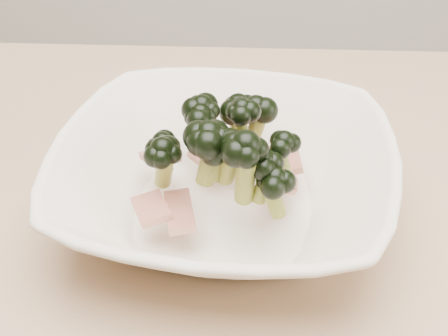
# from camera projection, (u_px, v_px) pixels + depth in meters

# --- Properties ---
(dining_table) EXTENTS (1.20, 0.80, 0.75)m
(dining_table) POSITION_uv_depth(u_px,v_px,m) (195.00, 312.00, 0.61)
(dining_table) COLOR tan
(dining_table) RESTS_ON ground
(broccoli_dish) EXTENTS (0.34, 0.34, 0.12)m
(broccoli_dish) POSITION_uv_depth(u_px,v_px,m) (224.00, 176.00, 0.56)
(broccoli_dish) COLOR #F2E1CC
(broccoli_dish) RESTS_ON dining_table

